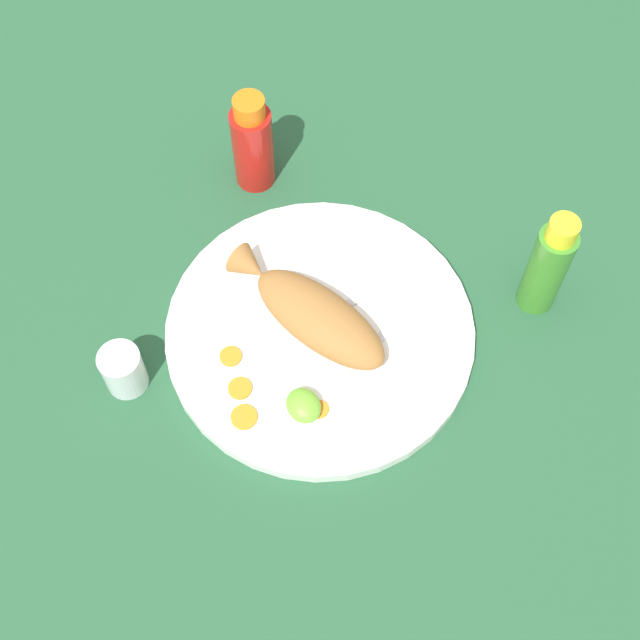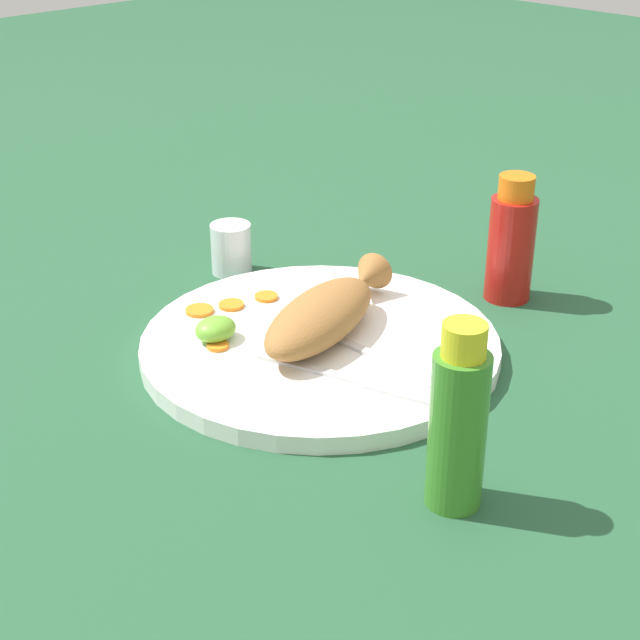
{
  "view_description": "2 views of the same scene",
  "coord_description": "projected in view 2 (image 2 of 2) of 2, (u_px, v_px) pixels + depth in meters",
  "views": [
    {
      "loc": [
        0.42,
        -0.26,
        0.93
      ],
      "look_at": [
        0.0,
        0.0,
        0.04
      ],
      "focal_mm": 50.0,
      "sensor_mm": 36.0,
      "label": 1
    },
    {
      "loc": [
        0.61,
        0.62,
        0.48
      ],
      "look_at": [
        0.0,
        0.0,
        0.04
      ],
      "focal_mm": 55.0,
      "sensor_mm": 36.0,
      "label": 2
    }
  ],
  "objects": [
    {
      "name": "carrot_slice_mid",
      "position": [
        231.0,
        305.0,
        1.05
      ],
      "size": [
        0.03,
        0.03,
        0.0
      ],
      "primitive_type": "cylinder",
      "color": "orange",
      "rests_on": "main_plate"
    },
    {
      "name": "main_plate",
      "position": [
        320.0,
        346.0,
        0.99
      ],
      "size": [
        0.36,
        0.36,
        0.02
      ],
      "primitive_type": "cylinder",
      "color": "white",
      "rests_on": "ground_plane"
    },
    {
      "name": "hot_sauce_bottle_red",
      "position": [
        511.0,
        243.0,
        1.08
      ],
      "size": [
        0.05,
        0.05,
        0.14
      ],
      "color": "#B21914",
      "rests_on": "ground_plane"
    },
    {
      "name": "hot_sauce_bottle_green",
      "position": [
        458.0,
        422.0,
        0.74
      ],
      "size": [
        0.05,
        0.05,
        0.16
      ],
      "color": "#3D8428",
      "rests_on": "ground_plane"
    },
    {
      "name": "carrot_slice_extra",
      "position": [
        218.0,
        346.0,
        0.97
      ],
      "size": [
        0.02,
        0.02,
        0.0
      ],
      "primitive_type": "cylinder",
      "color": "orange",
      "rests_on": "main_plate"
    },
    {
      "name": "ground_plane",
      "position": [
        320.0,
        353.0,
        0.99
      ],
      "size": [
        4.0,
        4.0,
        0.0
      ],
      "primitive_type": "plane",
      "color": "#235133"
    },
    {
      "name": "lime_wedge_main",
      "position": [
        216.0,
        329.0,
        0.98
      ],
      "size": [
        0.04,
        0.04,
        0.02
      ],
      "primitive_type": "ellipsoid",
      "color": "#6BB233",
      "rests_on": "main_plate"
    },
    {
      "name": "salt_cup",
      "position": [
        231.0,
        252.0,
        1.16
      ],
      "size": [
        0.05,
        0.05,
        0.06
      ],
      "color": "silver",
      "rests_on": "ground_plane"
    },
    {
      "name": "fork_far",
      "position": [
        358.0,
        381.0,
        0.91
      ],
      "size": [
        0.07,
        0.18,
        0.0
      ],
      "rotation": [
        0.0,
        0.0,
        8.17
      ],
      "color": "silver",
      "rests_on": "main_plate"
    },
    {
      "name": "fork_near",
      "position": [
        395.0,
        365.0,
        0.93
      ],
      "size": [
        0.02,
        0.19,
        0.0
      ],
      "rotation": [
        0.0,
        0.0,
        7.86
      ],
      "color": "silver",
      "rests_on": "main_plate"
    },
    {
      "name": "carrot_slice_far",
      "position": [
        199.0,
        310.0,
        1.04
      ],
      "size": [
        0.03,
        0.03,
        0.0
      ],
      "primitive_type": "cylinder",
      "color": "orange",
      "rests_on": "main_plate"
    },
    {
      "name": "carrot_slice_near",
      "position": [
        266.0,
        297.0,
        1.07
      ],
      "size": [
        0.03,
        0.03,
        0.0
      ],
      "primitive_type": "cylinder",
      "color": "orange",
      "rests_on": "main_plate"
    },
    {
      "name": "fried_fish",
      "position": [
        325.0,
        313.0,
        0.98
      ],
      "size": [
        0.23,
        0.12,
        0.05
      ],
      "rotation": [
        0.0,
        0.0,
        0.3
      ],
      "color": "#996633",
      "rests_on": "main_plate"
    }
  ]
}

